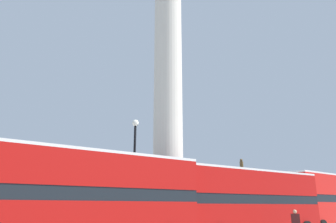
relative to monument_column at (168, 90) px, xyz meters
name	(u,v)px	position (x,y,z in m)	size (l,w,h in m)	color
monument_column	(168,90)	(0.00, 0.00, 0.00)	(4.56, 4.56, 23.75)	beige
bus_a	(326,200)	(13.69, -3.99, -7.56)	(10.41, 2.90, 4.45)	red
bus_b	(250,200)	(3.47, -3.95, -7.72)	(11.35, 3.47, 4.14)	#A80F0C
bus_c	(83,196)	(-7.86, -3.83, -7.68)	(10.79, 3.24, 4.21)	#A80F0C
equestrian_statue	(244,206)	(12.65, 3.62, -8.07)	(4.00, 3.71, 6.56)	beige
street_lamp	(134,175)	(-3.81, -1.59, -6.41)	(0.39, 0.39, 6.83)	black
pedestrian_near_lamp	(296,223)	(3.89, -6.72, -9.03)	(0.43, 0.47, 1.74)	#192347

